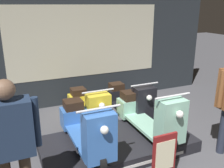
# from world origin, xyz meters

# --- Properties ---
(shop_wall_back) EXTENTS (6.83, 0.09, 3.20)m
(shop_wall_back) POSITION_xyz_m (0.00, 3.51, 1.60)
(shop_wall_back) COLOR #23282D
(shop_wall_back) RESTS_ON ground_plane
(display_platform) EXTENTS (2.56, 1.28, 0.21)m
(display_platform) POSITION_xyz_m (-0.27, 1.10, 0.11)
(display_platform) COLOR black
(display_platform) RESTS_ON ground_plane
(scooter_display_left) EXTENTS (0.60, 1.73, 0.94)m
(scooter_display_left) POSITION_xyz_m (-0.85, 1.03, 0.57)
(scooter_display_left) COLOR black
(scooter_display_left) RESTS_ON display_platform
(scooter_display_right) EXTENTS (0.60, 1.73, 0.94)m
(scooter_display_right) POSITION_xyz_m (0.30, 1.03, 0.57)
(scooter_display_right) COLOR black
(scooter_display_right) RESTS_ON display_platform
(scooter_backrow_0) EXTENTS (0.60, 1.73, 0.94)m
(scooter_backrow_0) POSITION_xyz_m (-0.41, 2.24, 0.36)
(scooter_backrow_0) COLOR black
(scooter_backrow_0) RESTS_ON ground_plane
(scooter_backrow_1) EXTENTS (0.60, 1.73, 0.94)m
(scooter_backrow_1) POSITION_xyz_m (0.56, 2.24, 0.36)
(scooter_backrow_1) COLOR black
(scooter_backrow_1) RESTS_ON ground_plane
(person_left_browsing) EXTENTS (0.64, 0.27, 1.69)m
(person_left_browsing) POSITION_xyz_m (-1.92, 0.32, 1.01)
(person_left_browsing) COLOR #473828
(person_left_browsing) RESTS_ON ground_plane
(price_sign_board) EXTENTS (0.37, 0.04, 0.74)m
(price_sign_board) POSITION_xyz_m (-0.02, 0.11, 0.38)
(price_sign_board) COLOR maroon
(price_sign_board) RESTS_ON ground_plane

